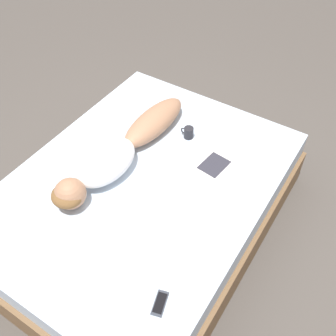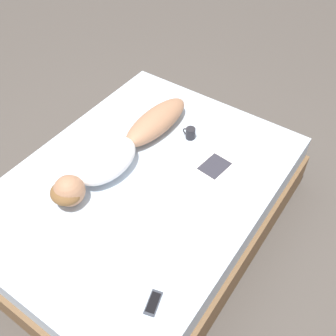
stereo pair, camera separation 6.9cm
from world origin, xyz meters
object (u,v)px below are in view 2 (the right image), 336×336
(coffee_mug, at_px, (190,133))
(open_magazine, at_px, (228,175))
(person, at_px, (120,150))
(cell_phone, at_px, (153,303))

(coffee_mug, bearing_deg, open_magazine, 157.64)
(person, height_order, coffee_mug, person)
(person, bearing_deg, open_magazine, -153.49)
(cell_phone, bearing_deg, person, -57.49)
(person, bearing_deg, cell_phone, 141.23)
(open_magazine, height_order, cell_phone, same)
(person, distance_m, cell_phone, 1.08)
(person, relative_size, coffee_mug, 12.82)
(open_magazine, height_order, coffee_mug, coffee_mug)
(coffee_mug, distance_m, cell_phone, 1.31)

